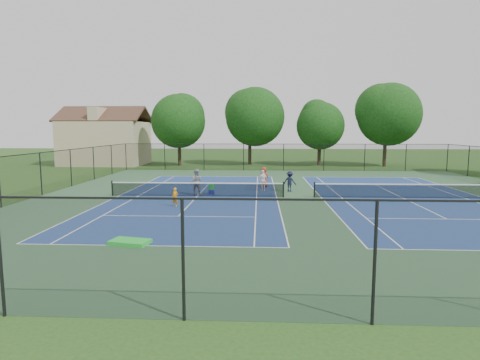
{
  "coord_description": "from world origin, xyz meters",
  "views": [
    {
      "loc": [
        -2.69,
        -27.15,
        4.6
      ],
      "look_at": [
        -3.97,
        -1.0,
        1.3
      ],
      "focal_mm": 30.0,
      "sensor_mm": 36.0,
      "label": 1
    }
  ],
  "objects_px": {
    "child_player": "(175,197)",
    "instructor": "(196,182)",
    "ball_crate": "(211,192)",
    "tree_back_c": "(320,123)",
    "tree_back_a": "(179,118)",
    "bystander_b": "(290,181)",
    "bystander_a": "(263,180)",
    "clapboard_house": "(106,141)",
    "tree_back_b": "(250,114)",
    "bystander_c": "(264,177)",
    "tree_back_d": "(386,112)",
    "ball_hopper": "(211,187)"
  },
  "relations": [
    {
      "from": "tree_back_b",
      "to": "tree_back_d",
      "type": "relative_size",
      "value": 0.97
    },
    {
      "from": "bystander_b",
      "to": "ball_crate",
      "type": "distance_m",
      "value": 5.96
    },
    {
      "from": "bystander_c",
      "to": "child_player",
      "type": "bearing_deg",
      "value": 34.91
    },
    {
      "from": "tree_back_b",
      "to": "child_player",
      "type": "relative_size",
      "value": 8.81
    },
    {
      "from": "child_player",
      "to": "ball_hopper",
      "type": "distance_m",
      "value": 4.89
    },
    {
      "from": "tree_back_c",
      "to": "tree_back_d",
      "type": "xyz_separation_m",
      "value": [
        8.0,
        -1.0,
        1.34
      ]
    },
    {
      "from": "ball_crate",
      "to": "bystander_b",
      "type": "bearing_deg",
      "value": 16.26
    },
    {
      "from": "bystander_c",
      "to": "bystander_b",
      "type": "bearing_deg",
      "value": 110.21
    },
    {
      "from": "instructor",
      "to": "bystander_a",
      "type": "xyz_separation_m",
      "value": [
        4.75,
        2.08,
        -0.12
      ]
    },
    {
      "from": "bystander_b",
      "to": "ball_hopper",
      "type": "relative_size",
      "value": 3.52
    },
    {
      "from": "instructor",
      "to": "ball_crate",
      "type": "bearing_deg",
      "value": -168.77
    },
    {
      "from": "clapboard_house",
      "to": "instructor",
      "type": "xyz_separation_m",
      "value": [
        15.82,
        -24.2,
        -2.17
      ]
    },
    {
      "from": "child_player",
      "to": "bystander_c",
      "type": "bearing_deg",
      "value": 79.45
    },
    {
      "from": "instructor",
      "to": "ball_crate",
      "type": "distance_m",
      "value": 1.32
    },
    {
      "from": "child_player",
      "to": "instructor",
      "type": "distance_m",
      "value": 4.46
    },
    {
      "from": "tree_back_a",
      "to": "ball_crate",
      "type": "distance_m",
      "value": 24.73
    },
    {
      "from": "child_player",
      "to": "bystander_a",
      "type": "xyz_separation_m",
      "value": [
        5.34,
        6.49,
        0.23
      ]
    },
    {
      "from": "child_player",
      "to": "bystander_b",
      "type": "height_order",
      "value": "bystander_b"
    },
    {
      "from": "tree_back_a",
      "to": "bystander_a",
      "type": "xyz_separation_m",
      "value": [
        10.57,
        -21.12,
        -5.24
      ]
    },
    {
      "from": "ball_crate",
      "to": "tree_back_d",
      "type": "bearing_deg",
      "value": 50.28
    },
    {
      "from": "child_player",
      "to": "bystander_a",
      "type": "relative_size",
      "value": 0.71
    },
    {
      "from": "instructor",
      "to": "bystander_a",
      "type": "bearing_deg",
      "value": -155.2
    },
    {
      "from": "tree_back_c",
      "to": "child_player",
      "type": "bearing_deg",
      "value": -114.05
    },
    {
      "from": "clapboard_house",
      "to": "bystander_a",
      "type": "distance_m",
      "value": 30.3
    },
    {
      "from": "instructor",
      "to": "ball_crate",
      "type": "relative_size",
      "value": 4.99
    },
    {
      "from": "child_player",
      "to": "instructor",
      "type": "height_order",
      "value": "instructor"
    },
    {
      "from": "bystander_c",
      "to": "clapboard_house",
      "type": "bearing_deg",
      "value": -66.51
    },
    {
      "from": "tree_back_a",
      "to": "bystander_c",
      "type": "relative_size",
      "value": 5.58
    },
    {
      "from": "clapboard_house",
      "to": "instructor",
      "type": "distance_m",
      "value": 28.99
    },
    {
      "from": "bystander_c",
      "to": "tree_back_a",
      "type": "bearing_deg",
      "value": -83.11
    },
    {
      "from": "tree_back_b",
      "to": "clapboard_house",
      "type": "distance_m",
      "value": 19.35
    },
    {
      "from": "tree_back_b",
      "to": "ball_crate",
      "type": "distance_m",
      "value": 25.91
    },
    {
      "from": "child_player",
      "to": "bystander_b",
      "type": "relative_size",
      "value": 0.75
    },
    {
      "from": "bystander_b",
      "to": "bystander_c",
      "type": "height_order",
      "value": "bystander_c"
    },
    {
      "from": "bystander_b",
      "to": "clapboard_house",
      "type": "bearing_deg",
      "value": -18.06
    },
    {
      "from": "clapboard_house",
      "to": "bystander_b",
      "type": "bearing_deg",
      "value": -44.72
    },
    {
      "from": "tree_back_d",
      "to": "ball_crate",
      "type": "distance_m",
      "value": 30.65
    },
    {
      "from": "clapboard_house",
      "to": "bystander_c",
      "type": "relative_size",
      "value": 6.59
    },
    {
      "from": "ball_crate",
      "to": "bystander_c",
      "type": "bearing_deg",
      "value": 44.83
    },
    {
      "from": "tree_back_a",
      "to": "tree_back_c",
      "type": "distance_m",
      "value": 18.04
    },
    {
      "from": "tree_back_c",
      "to": "bystander_b",
      "type": "height_order",
      "value": "tree_back_c"
    },
    {
      "from": "tree_back_b",
      "to": "instructor",
      "type": "height_order",
      "value": "tree_back_b"
    },
    {
      "from": "tree_back_a",
      "to": "tree_back_b",
      "type": "height_order",
      "value": "tree_back_b"
    },
    {
      "from": "instructor",
      "to": "ball_crate",
      "type": "xyz_separation_m",
      "value": [
        1.06,
        0.19,
        -0.76
      ]
    },
    {
      "from": "tree_back_c",
      "to": "clapboard_house",
      "type": "height_order",
      "value": "tree_back_c"
    },
    {
      "from": "tree_back_c",
      "to": "instructor",
      "type": "xyz_separation_m",
      "value": [
        -12.18,
        -24.2,
        -4.56
      ]
    },
    {
      "from": "tree_back_a",
      "to": "bystander_a",
      "type": "distance_m",
      "value": 24.19
    },
    {
      "from": "tree_back_b",
      "to": "instructor",
      "type": "relative_size",
      "value": 5.45
    },
    {
      "from": "tree_back_b",
      "to": "tree_back_c",
      "type": "bearing_deg",
      "value": -6.34
    },
    {
      "from": "clapboard_house",
      "to": "tree_back_a",
      "type": "bearing_deg",
      "value": -5.71
    }
  ]
}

